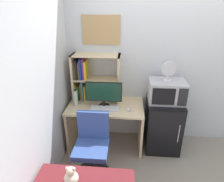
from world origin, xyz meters
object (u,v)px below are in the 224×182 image
(keyboard, at_px, (105,109))
(microwave, at_px, (167,91))
(hutch_bookshelf, at_px, (89,77))
(monitor, at_px, (104,93))
(computer_mouse, at_px, (128,109))
(desk_chair, at_px, (92,150))
(water_bottle, at_px, (76,98))
(desk_fan, at_px, (169,70))
(teddy_bear, at_px, (71,177))
(wall_corkboard, at_px, (101,30))
(mini_fridge, at_px, (163,124))

(keyboard, bearing_deg, microwave, 10.60)
(hutch_bookshelf, bearing_deg, keyboard, -49.25)
(monitor, height_order, computer_mouse, monitor)
(keyboard, xyz_separation_m, desk_chair, (-0.11, -0.50, -0.34))
(water_bottle, relative_size, desk_chair, 0.28)
(monitor, xyz_separation_m, desk_fan, (0.89, 0.09, 0.34))
(water_bottle, bearing_deg, hutch_bookshelf, 51.93)
(water_bottle, xyz_separation_m, teddy_bear, (0.26, -1.22, -0.24))
(keyboard, xyz_separation_m, water_bottle, (-0.45, 0.10, 0.11))
(hutch_bookshelf, xyz_separation_m, computer_mouse, (0.62, -0.34, -0.35))
(water_bottle, height_order, teddy_bear, water_bottle)
(microwave, relative_size, desk_fan, 1.84)
(monitor, distance_m, computer_mouse, 0.42)
(keyboard, distance_m, desk_fan, 1.04)
(computer_mouse, bearing_deg, wall_corkboard, 133.49)
(water_bottle, bearing_deg, mini_fridge, 2.48)
(hutch_bookshelf, height_order, water_bottle, hutch_bookshelf)
(hutch_bookshelf, xyz_separation_m, monitor, (0.26, -0.25, -0.15))
(hutch_bookshelf, height_order, keyboard, hutch_bookshelf)
(keyboard, distance_m, mini_fridge, 0.95)
(mini_fridge, xyz_separation_m, wall_corkboard, (-0.97, 0.28, 1.37))
(hutch_bookshelf, bearing_deg, wall_corkboard, 32.87)
(water_bottle, bearing_deg, teddy_bear, -78.13)
(monitor, relative_size, wall_corkboard, 0.95)
(water_bottle, height_order, desk_chair, water_bottle)
(wall_corkboard, bearing_deg, computer_mouse, -46.51)
(microwave, distance_m, wall_corkboard, 1.29)
(keyboard, bearing_deg, hutch_bookshelf, 130.75)
(computer_mouse, height_order, desk_fan, desk_fan)
(monitor, bearing_deg, microwave, 5.95)
(computer_mouse, bearing_deg, mini_fridge, 17.86)
(computer_mouse, bearing_deg, hutch_bookshelf, 151.51)
(wall_corkboard, bearing_deg, keyboard, -78.19)
(microwave, bearing_deg, water_bottle, -177.39)
(keyboard, xyz_separation_m, microwave, (0.88, 0.16, 0.23))
(monitor, bearing_deg, desk_chair, -98.54)
(monitor, height_order, microwave, microwave)
(water_bottle, bearing_deg, monitor, -4.44)
(desk_fan, bearing_deg, monitor, -174.37)
(water_bottle, xyz_separation_m, microwave, (1.33, 0.06, 0.13))
(water_bottle, height_order, wall_corkboard, wall_corkboard)
(water_bottle, bearing_deg, desk_chair, -60.26)
(microwave, height_order, wall_corkboard, wall_corkboard)
(desk_fan, bearing_deg, computer_mouse, -162.11)
(monitor, xyz_separation_m, teddy_bear, (-0.17, -1.19, -0.35))
(microwave, bearing_deg, computer_mouse, -161.85)
(monitor, xyz_separation_m, desk_chair, (-0.09, -0.57, -0.55))
(monitor, distance_m, keyboard, 0.22)
(hutch_bookshelf, distance_m, water_bottle, 0.38)
(hutch_bookshelf, relative_size, desk_chair, 0.81)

